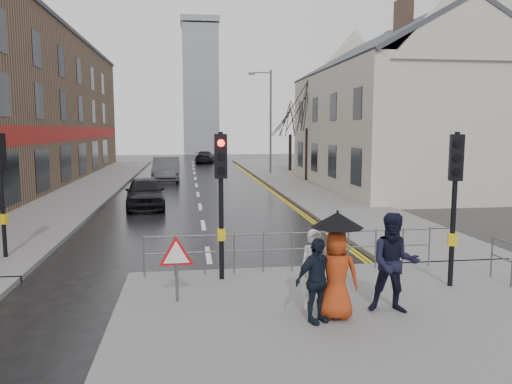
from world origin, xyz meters
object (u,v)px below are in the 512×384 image
object	(u,v)px
pedestrian_b	(394,263)
pedestrian_d	(316,280)
car_parked	(145,193)
car_mid	(166,169)
pedestrian_with_umbrella	(337,260)
pedestrian_a	(315,269)

from	to	relation	value
pedestrian_b	pedestrian_d	world-z (taller)	pedestrian_b
car_parked	car_mid	bearing A→B (deg)	82.35
car_parked	car_mid	xyz separation A→B (m)	(0.49, 11.81, 0.12)
pedestrian_with_umbrella	car_parked	size ratio (longest dim) A/B	0.47
pedestrian_a	pedestrian_b	xyz separation A→B (m)	(1.44, -0.38, 0.18)
pedestrian_a	car_mid	xyz separation A→B (m)	(-3.85, 25.78, -0.08)
pedestrian_a	car_parked	bearing A→B (deg)	114.13
pedestrian_a	pedestrian_b	distance (m)	1.50
car_mid	car_parked	bearing A→B (deg)	-92.58
pedestrian_a	pedestrian_with_umbrella	world-z (taller)	pedestrian_with_umbrella
pedestrian_a	car_mid	distance (m)	26.07
car_mid	pedestrian_with_umbrella	bearing A→B (deg)	-81.31
pedestrian_d	pedestrian_with_umbrella	bearing A→B (deg)	-9.08
pedestrian_b	pedestrian_with_umbrella	bearing A→B (deg)	-156.57
pedestrian_with_umbrella	car_parked	world-z (taller)	pedestrian_with_umbrella
pedestrian_d	car_parked	distance (m)	15.22
pedestrian_a	car_mid	bearing A→B (deg)	105.35
pedestrian_a	car_parked	xyz separation A→B (m)	(-4.34, 13.97, -0.20)
pedestrian_b	car_parked	distance (m)	15.48
pedestrian_with_umbrella	pedestrian_d	world-z (taller)	pedestrian_with_umbrella
pedestrian_b	pedestrian_d	bearing A→B (deg)	-154.36
pedestrian_b	pedestrian_with_umbrella	size ratio (longest dim) A/B	0.96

